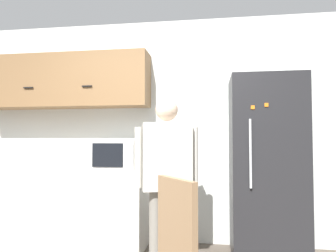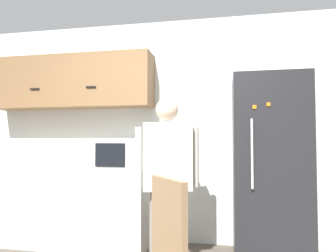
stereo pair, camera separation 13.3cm
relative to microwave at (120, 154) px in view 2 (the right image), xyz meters
The scene contains 6 objects.
back_wall 0.64m from the microwave, 43.48° to the left, with size 6.00×0.06×2.70m.
counter 0.96m from the microwave, behind, with size 2.10×0.59×0.90m.
upper_cabinets 1.16m from the microwave, 165.23° to the left, with size 2.10×0.37×0.65m.
microwave is the anchor object (origin of this frame).
person 0.78m from the microwave, 35.61° to the right, with size 0.59×0.34×1.62m.
refrigerator 1.63m from the microwave, ahead, with size 0.74×0.66×1.90m.
Camera 2 is at (0.76, -1.63, 1.25)m, focal length 32.00 mm.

